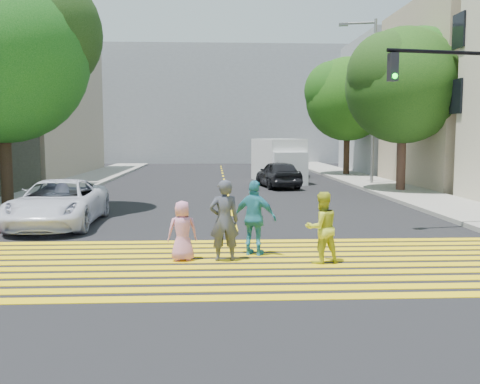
{
  "coord_description": "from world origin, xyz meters",
  "views": [
    {
      "loc": [
        -0.64,
        -10.14,
        2.78
      ],
      "look_at": [
        0.0,
        3.0,
        1.4
      ],
      "focal_mm": 40.0,
      "sensor_mm": 36.0,
      "label": 1
    }
  ],
  "objects": [
    {
      "name": "tree_right_far",
      "position": [
        8.67,
        26.71,
        5.62
      ],
      "size": [
        6.62,
        6.12,
        8.33
      ],
      "rotation": [
        0.0,
        0.0,
        -0.07
      ],
      "color": "#3A2715",
      "rests_on": "ground"
    },
    {
      "name": "pedestrian_man",
      "position": [
        -0.42,
        1.58,
        0.91
      ],
      "size": [
        0.71,
        0.52,
        1.83
      ],
      "primitive_type": "imported",
      "rotation": [
        0.0,
        0.0,
        3.26
      ],
      "color": "#3B3E49",
      "rests_on": "ground"
    },
    {
      "name": "tree_left",
      "position": [
        -7.91,
        9.15,
        5.86
      ],
      "size": [
        7.37,
        7.15,
        8.69
      ],
      "rotation": [
        0.0,
        0.0,
        0.21
      ],
      "color": "black",
      "rests_on": "ground"
    },
    {
      "name": "dark_car_parked",
      "position": [
        5.11,
        26.66,
        0.61
      ],
      "size": [
        1.74,
        3.85,
        1.23
      ],
      "primitive_type": "imported",
      "rotation": [
        0.0,
        0.0,
        -0.12
      ],
      "color": "black",
      "rests_on": "ground"
    },
    {
      "name": "white_van",
      "position": [
        3.29,
        22.01,
        1.24
      ],
      "size": [
        2.86,
        5.78,
        2.61
      ],
      "rotation": [
        0.0,
        0.0,
        0.15
      ],
      "color": "white",
      "rests_on": "ground"
    },
    {
      "name": "traffic_signal",
      "position": [
        6.79,
        5.17,
        3.57
      ],
      "size": [
        3.73,
        0.89,
        5.52
      ],
      "rotation": [
        0.0,
        0.0,
        0.17
      ],
      "color": "black",
      "rests_on": "ground"
    },
    {
      "name": "lane_line",
      "position": [
        0.0,
        22.5,
        0.01
      ],
      "size": [
        0.12,
        34.4,
        0.01
      ],
      "color": "yellow",
      "rests_on": "ground"
    },
    {
      "name": "sidewalk_left",
      "position": [
        -8.5,
        22.0,
        0.07
      ],
      "size": [
        3.0,
        40.0,
        0.15
      ],
      "primitive_type": "cube",
      "color": "gray",
      "rests_on": "ground"
    },
    {
      "name": "backdrop_block",
      "position": [
        0.0,
        48.0,
        6.0
      ],
      "size": [
        30.0,
        8.0,
        12.0
      ],
      "primitive_type": "cube",
      "color": "gray",
      "rests_on": "ground"
    },
    {
      "name": "pedestrian_child",
      "position": [
        -1.35,
        1.64,
        0.68
      ],
      "size": [
        0.72,
        0.53,
        1.36
      ],
      "primitive_type": "imported",
      "rotation": [
        0.0,
        0.0,
        3.31
      ],
      "color": "#CD7BA0",
      "rests_on": "ground"
    },
    {
      "name": "tree_right_near",
      "position": [
        8.63,
        15.75,
        5.51
      ],
      "size": [
        6.95,
        6.79,
        8.14
      ],
      "rotation": [
        0.0,
        0.0,
        0.25
      ],
      "color": "#4A3127",
      "rests_on": "ground"
    },
    {
      "name": "pedestrian_extra",
      "position": [
        0.3,
        2.12,
        0.88
      ],
      "size": [
        1.12,
        0.82,
        1.76
      ],
      "primitive_type": "imported",
      "rotation": [
        0.0,
        0.0,
        2.72
      ],
      "color": "teal",
      "rests_on": "ground"
    },
    {
      "name": "street_lamp",
      "position": [
        8.06,
        19.5,
        5.26
      ],
      "size": [
        2.06,
        0.64,
        9.17
      ],
      "rotation": [
        0.0,
        0.0,
        -0.22
      ],
      "color": "gray",
      "rests_on": "ground"
    },
    {
      "name": "white_sedan",
      "position": [
        -5.47,
        6.56,
        0.71
      ],
      "size": [
        2.46,
        5.16,
        1.42
      ],
      "primitive_type": "imported",
      "rotation": [
        0.0,
        0.0,
        0.02
      ],
      "color": "silver",
      "rests_on": "ground"
    },
    {
      "name": "silver_car",
      "position": [
        3.57,
        28.41,
        0.72
      ],
      "size": [
        2.06,
        5.01,
        1.45
      ],
      "primitive_type": "imported",
      "rotation": [
        0.0,
        0.0,
        3.15
      ],
      "color": "gray",
      "rests_on": "ground"
    },
    {
      "name": "sidewalk_right",
      "position": [
        8.5,
        15.0,
        0.07
      ],
      "size": [
        3.0,
        60.0,
        0.15
      ],
      "primitive_type": "cube",
      "color": "gray",
      "rests_on": "ground"
    },
    {
      "name": "building_right_grey",
      "position": [
        15.0,
        30.0,
        5.0
      ],
      "size": [
        10.0,
        10.0,
        10.0
      ],
      "primitive_type": "cube",
      "color": "gray",
      "rests_on": "ground"
    },
    {
      "name": "dark_car_near",
      "position": [
        2.83,
        18.54,
        0.73
      ],
      "size": [
        2.35,
        4.52,
        1.47
      ],
      "primitive_type": "imported",
      "rotation": [
        0.0,
        0.0,
        3.29
      ],
      "color": "black",
      "rests_on": "ground"
    },
    {
      "name": "crosswalk",
      "position": [
        0.0,
        1.28,
        0.01
      ],
      "size": [
        13.4,
        5.3,
        0.01
      ],
      "color": "yellow",
      "rests_on": "ground"
    },
    {
      "name": "pedestrian_woman",
      "position": [
        1.7,
        1.28,
        0.79
      ],
      "size": [
        0.9,
        0.79,
        1.58
      ],
      "primitive_type": "imported",
      "rotation": [
        0.0,
        0.0,
        3.43
      ],
      "color": "gold",
      "rests_on": "ground"
    },
    {
      "name": "curb_red",
      "position": [
        -6.9,
        6.0,
        0.08
      ],
      "size": [
        0.2,
        8.0,
        0.16
      ],
      "primitive_type": "cube",
      "color": "maroon",
      "rests_on": "ground"
    },
    {
      "name": "ground",
      "position": [
        0.0,
        0.0,
        0.0
      ],
      "size": [
        120.0,
        120.0,
        0.0
      ],
      "primitive_type": "plane",
      "color": "black"
    }
  ]
}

